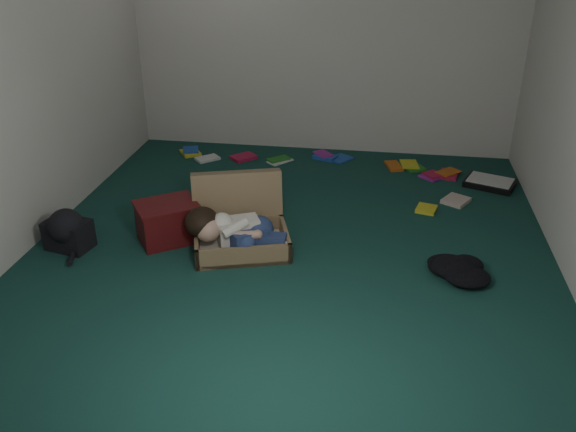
# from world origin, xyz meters

# --- Properties ---
(floor) EXTENTS (4.50, 4.50, 0.00)m
(floor) POSITION_xyz_m (0.00, 0.00, 0.00)
(floor) COLOR #17423A
(floor) RESTS_ON ground
(wall_back) EXTENTS (4.50, 0.00, 4.50)m
(wall_back) POSITION_xyz_m (0.00, 2.25, 1.30)
(wall_back) COLOR silver
(wall_back) RESTS_ON ground
(wall_front) EXTENTS (4.50, 0.00, 4.50)m
(wall_front) POSITION_xyz_m (0.00, -2.25, 1.30)
(wall_front) COLOR silver
(wall_front) RESTS_ON ground
(wall_left) EXTENTS (0.00, 4.50, 4.50)m
(wall_left) POSITION_xyz_m (-2.00, 0.00, 1.30)
(wall_left) COLOR silver
(wall_left) RESTS_ON ground
(suitcase) EXTENTS (0.89, 0.88, 0.52)m
(suitcase) POSITION_xyz_m (-0.41, 0.03, 0.16)
(suitcase) COLOR olive
(suitcase) RESTS_ON floor
(person) EXTENTS (0.80, 0.40, 0.32)m
(person) POSITION_xyz_m (-0.41, -0.16, 0.20)
(person) COLOR white
(person) RESTS_ON suitcase
(maroon_bin) EXTENTS (0.59, 0.56, 0.32)m
(maroon_bin) POSITION_xyz_m (-0.98, -0.02, 0.16)
(maroon_bin) COLOR #561113
(maroon_bin) RESTS_ON floor
(backpack) EXTENTS (0.48, 0.41, 0.25)m
(backpack) POSITION_xyz_m (-1.70, -0.26, 0.12)
(backpack) COLOR black
(backpack) RESTS_ON floor
(clothing_pile) EXTENTS (0.46, 0.41, 0.12)m
(clothing_pile) POSITION_xyz_m (1.25, -0.24, 0.06)
(clothing_pile) COLOR black
(clothing_pile) RESTS_ON floor
(paper_tray) EXTENTS (0.53, 0.47, 0.06)m
(paper_tray) POSITION_xyz_m (1.70, 1.49, 0.03)
(paper_tray) COLOR black
(paper_tray) RESTS_ON floor
(book_scatter) EXTENTS (2.96, 1.39, 0.02)m
(book_scatter) POSITION_xyz_m (0.27, 1.66, 0.01)
(book_scatter) COLOR yellow
(book_scatter) RESTS_ON floor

